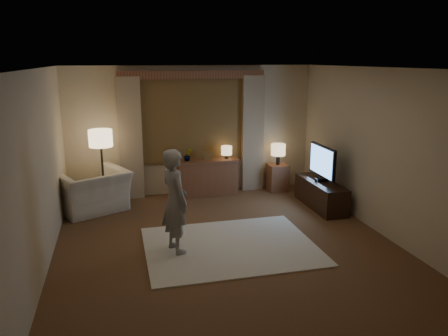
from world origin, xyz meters
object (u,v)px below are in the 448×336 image
object	(u,v)px
side_table	(277,177)
tv_stand	(321,194)
person	(175,201)
armchair	(92,191)
sideboard	(208,178)

from	to	relation	value
side_table	tv_stand	world-z (taller)	side_table
tv_stand	person	size ratio (longest dim) A/B	0.93
armchair	tv_stand	size ratio (longest dim) A/B	0.84
sideboard	tv_stand	size ratio (longest dim) A/B	0.86
tv_stand	person	world-z (taller)	person
side_table	tv_stand	xyz separation A→B (m)	(0.40, -1.22, -0.03)
sideboard	tv_stand	bearing A→B (deg)	-33.78
sideboard	armchair	bearing A→B (deg)	-167.93
armchair	tv_stand	bearing A→B (deg)	143.06
armchair	tv_stand	world-z (taller)	armchair
armchair	side_table	world-z (taller)	armchair
sideboard	tv_stand	world-z (taller)	sideboard
sideboard	side_table	size ratio (longest dim) A/B	2.14
sideboard	tv_stand	distance (m)	2.29
side_table	person	xyz separation A→B (m)	(-2.52, -2.52, 0.49)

